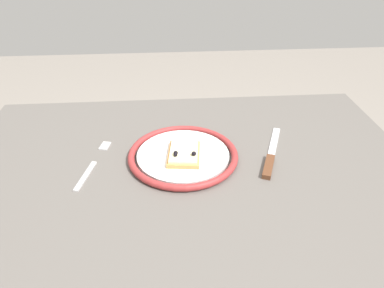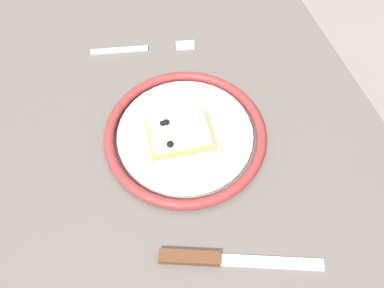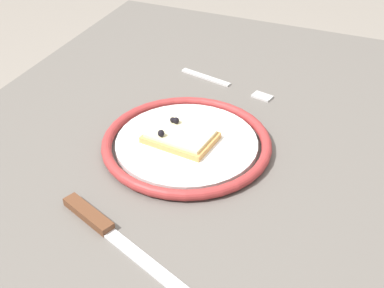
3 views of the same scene
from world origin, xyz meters
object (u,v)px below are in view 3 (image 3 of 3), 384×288
object	(u,v)px
dining_table	(167,186)
fork	(226,84)
pizza_slice_near	(180,136)
plate	(187,143)
knife	(103,226)

from	to	relation	value
dining_table	fork	world-z (taller)	fork
dining_table	pizza_slice_near	size ratio (longest dim) A/B	9.65
dining_table	plate	bearing A→B (deg)	104.40
dining_table	pizza_slice_near	distance (m)	0.11
plate	fork	size ratio (longest dim) A/B	1.37
plate	knife	bearing A→B (deg)	-7.77
knife	fork	size ratio (longest dim) A/B	1.15
plate	fork	bearing A→B (deg)	-177.13
pizza_slice_near	knife	size ratio (longest dim) A/B	0.51
dining_table	pizza_slice_near	bearing A→B (deg)	107.20
dining_table	fork	xyz separation A→B (m)	(-0.23, 0.02, 0.09)
fork	plate	bearing A→B (deg)	2.87
pizza_slice_near	dining_table	bearing A→B (deg)	-72.80
plate	knife	size ratio (longest dim) A/B	1.19
dining_table	knife	xyz separation A→B (m)	(0.20, 0.00, 0.09)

